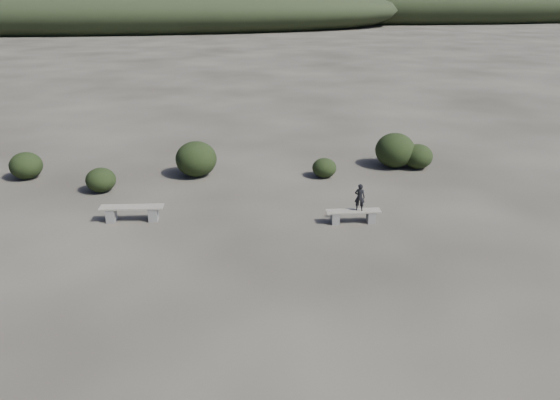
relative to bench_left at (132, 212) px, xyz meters
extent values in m
plane|color=#2A2620|center=(4.13, -4.97, -0.29)|extent=(1200.00, 1200.00, 0.00)
cube|color=slate|center=(-0.64, 0.03, -0.08)|extent=(0.29, 0.39, 0.43)
cube|color=slate|center=(0.64, -0.03, -0.08)|extent=(0.29, 0.39, 0.43)
cube|color=gray|center=(0.00, 0.00, 0.16)|extent=(1.95, 0.49, 0.05)
cube|color=slate|center=(6.19, -0.80, -0.11)|extent=(0.24, 0.33, 0.37)
cube|color=slate|center=(7.30, -0.82, -0.11)|extent=(0.24, 0.33, 0.37)
cube|color=gray|center=(6.74, -0.81, 0.10)|extent=(1.67, 0.38, 0.05)
imported|color=black|center=(6.91, -0.82, 0.55)|extent=(0.36, 0.28, 0.85)
ellipsoid|color=black|center=(-1.48, 2.75, 0.13)|extent=(1.04, 1.04, 0.85)
ellipsoid|color=black|center=(1.78, 4.15, 0.37)|extent=(1.56, 1.56, 1.34)
ellipsoid|color=black|center=(6.60, 3.53, 0.07)|extent=(0.92, 0.92, 0.73)
ellipsoid|color=black|center=(9.61, 4.51, 0.39)|extent=(1.57, 1.57, 1.37)
ellipsoid|color=black|center=(10.47, 4.24, 0.19)|extent=(1.17, 1.17, 0.97)
ellipsoid|color=black|center=(-4.56, 4.46, 0.21)|extent=(1.19, 1.19, 1.01)
ellipsoid|color=black|center=(-20.87, 85.03, 2.41)|extent=(110.00, 40.00, 12.00)
ellipsoid|color=black|center=(39.13, 105.03, 2.86)|extent=(120.00, 44.00, 14.00)
camera|label=1|loc=(3.05, -15.83, 6.50)|focal=35.00mm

